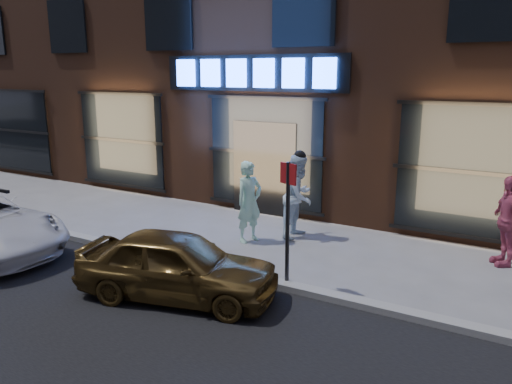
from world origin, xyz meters
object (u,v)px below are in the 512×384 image
man_bowtie (249,202)px  passerby (508,221)px  sign_post (288,213)px  gold_sedan (177,265)px  man_cap (299,196)px

man_bowtie → passerby: man_bowtie is taller
man_bowtie → sign_post: size_ratio=0.81×
passerby → gold_sedan: 6.25m
man_bowtie → man_cap: bearing=-24.2°
man_bowtie → passerby: bearing=-56.3°
gold_sedan → sign_post: bearing=-61.3°
man_bowtie → sign_post: 2.55m
man_cap → sign_post: (1.00, -2.59, 0.39)m
man_bowtie → passerby: size_ratio=1.01×
sign_post → passerby: bearing=62.2°
man_cap → gold_sedan: bearing=175.2°
man_cap → sign_post: size_ratio=0.85×
passerby → gold_sedan: bearing=-74.0°
gold_sedan → sign_post: size_ratio=1.51×
sign_post → gold_sedan: bearing=-118.8°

